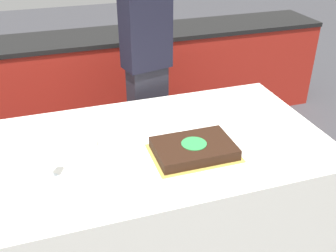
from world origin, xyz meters
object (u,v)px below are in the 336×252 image
object	(u,v)px
cake	(194,149)
person_cutting_cake	(147,72)
plate_stack	(79,144)
wine_glass	(50,158)

from	to	relation	value
cake	person_cutting_cake	size ratio (longest dim) A/B	0.30
plate_stack	person_cutting_cake	size ratio (longest dim) A/B	0.13
cake	plate_stack	xyz separation A→B (m)	(-0.61, 0.28, -0.01)
plate_stack	person_cutting_cake	bearing A→B (deg)	49.26
plate_stack	person_cutting_cake	distance (m)	0.95
plate_stack	wine_glass	xyz separation A→B (m)	(-0.16, -0.26, 0.10)
plate_stack	person_cutting_cake	xyz separation A→B (m)	(0.61, 0.71, 0.09)
cake	wine_glass	size ratio (longest dim) A/B	2.66
plate_stack	wine_glass	world-z (taller)	wine_glass
plate_stack	wine_glass	size ratio (longest dim) A/B	1.17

